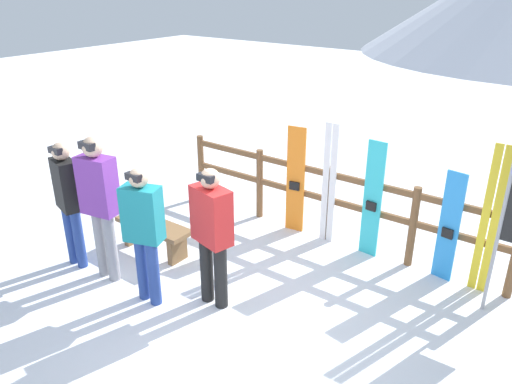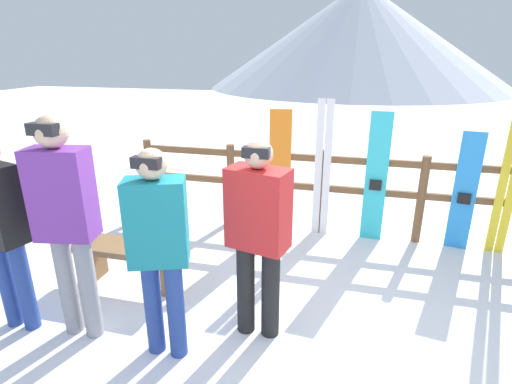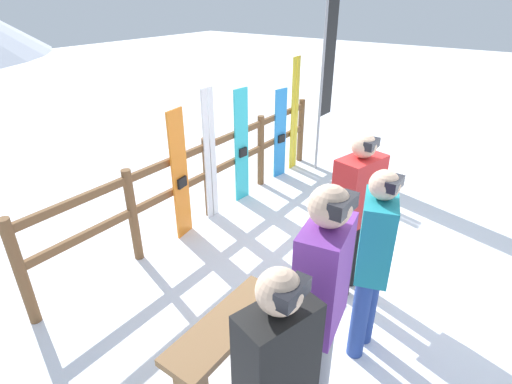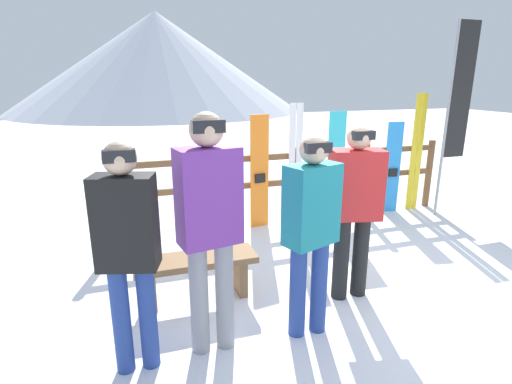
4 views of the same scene
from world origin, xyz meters
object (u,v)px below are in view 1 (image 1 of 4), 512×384
person_teal (143,227)px  snowboard_cyan (372,200)px  bench (154,231)px  person_red (212,229)px  ski_pair_yellow (490,221)px  person_purple (99,198)px  snowboard_orange (296,181)px  person_black (68,196)px  snowboard_blue (449,228)px  ski_pair_white (329,184)px

person_teal → snowboard_cyan: size_ratio=1.03×
bench → person_red: person_red is taller
snowboard_cyan → ski_pair_yellow: size_ratio=0.87×
person_purple → snowboard_cyan: (2.32, 2.40, -0.27)m
snowboard_orange → snowboard_cyan: snowboard_cyan is taller
person_purple → person_teal: (0.77, -0.04, -0.12)m
person_black → person_teal: size_ratio=1.01×
person_red → snowboard_cyan: (0.93, 2.03, -0.15)m
person_black → snowboard_cyan: (2.88, 2.45, -0.18)m
person_red → snowboard_blue: bearing=46.8°
person_purple → ski_pair_white: person_purple is taller
bench → snowboard_orange: bearing=54.7°
person_teal → snowboard_orange: person_teal is taller
bench → person_teal: 1.27m
snowboard_blue → snowboard_cyan: bearing=180.0°
bench → person_teal: person_teal is taller
person_purple → snowboard_cyan: size_ratio=1.15×
person_purple → snowboard_cyan: person_purple is taller
ski_pair_white → snowboard_blue: (1.61, -0.00, -0.15)m
bench → person_black: 1.18m
person_red → ski_pair_white: size_ratio=0.96×
bench → snowboard_cyan: size_ratio=0.71×
snowboard_cyan → ski_pair_yellow: ski_pair_yellow is taller
person_purple → snowboard_orange: person_purple is taller
person_purple → person_red: (1.39, 0.36, -0.12)m
person_black → ski_pair_yellow: size_ratio=0.91×
bench → snowboard_cyan: bearing=35.3°
person_red → ski_pair_white: 2.06m
bench → person_purple: person_purple is taller
person_black → person_teal: (1.33, 0.01, -0.02)m
person_red → ski_pair_yellow: 3.09m
person_black → person_purple: person_purple is taller
person_red → person_purple: bearing=-165.4°
bench → ski_pair_white: (1.69, 1.64, 0.54)m
person_red → snowboard_orange: bearing=96.3°
bench → person_red: size_ratio=0.69×
person_red → snowboard_cyan: size_ratio=1.03×
person_black → snowboard_orange: 3.00m
ski_pair_white → snowboard_blue: size_ratio=1.22×
person_black → ski_pair_yellow: (4.27, 2.45, -0.06)m
person_teal → ski_pair_white: 2.61m
ski_pair_white → ski_pair_yellow: (2.02, 0.00, 0.05)m
ski_pair_yellow → person_purple: bearing=-147.1°
person_black → ski_pair_yellow: ski_pair_yellow is taller
person_black → snowboard_orange: person_black is taller
ski_pair_yellow → ski_pair_white: bearing=180.0°
bench → snowboard_blue: bearing=26.5°
snowboard_cyan → person_black: bearing=-139.6°
person_black → person_red: person_black is taller
ski_pair_white → person_black: bearing=-132.5°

